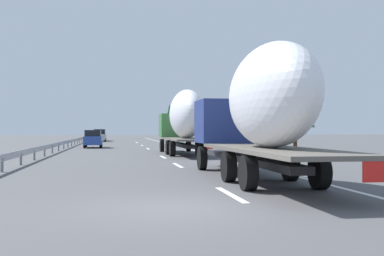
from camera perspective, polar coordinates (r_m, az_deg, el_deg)
name	(u,v)px	position (r m, az deg, el deg)	size (l,w,h in m)	color
ground_plane	(127,147)	(50.72, -7.74, -2.25)	(260.00, 260.00, 0.00)	#4C4C4F
lane_stripe_0	(231,194)	(13.17, 4.64, -7.93)	(3.20, 0.20, 0.01)	white
lane_stripe_1	(178,165)	(23.90, -1.70, -4.48)	(3.20, 0.20, 0.01)	white
lane_stripe_2	(163,157)	(31.21, -3.48, -3.49)	(3.20, 0.20, 0.01)	white
lane_stripe_3	(148,149)	(45.38, -5.29, -2.48)	(3.20, 0.20, 0.01)	white
lane_stripe_4	(142,145)	(55.48, -6.01, -2.08)	(3.20, 0.20, 0.01)	white
lane_stripe_5	(137,143)	(67.70, -6.60, -1.75)	(3.20, 0.20, 0.01)	white
lane_stripe_6	(136,142)	(70.04, -6.69, -1.70)	(3.20, 0.20, 0.01)	white
edge_line_right	(173,145)	(56.12, -2.25, -2.06)	(110.00, 0.20, 0.01)	white
truck_lead	(184,119)	(34.30, -0.98, 1.10)	(13.11, 2.55, 4.58)	#387038
truck_trailing	(259,108)	(16.62, 8.03, 2.38)	(13.75, 2.55, 4.54)	navy
car_silver_hatch	(100,135)	(74.48, -11.01, -0.88)	(4.27, 1.92, 1.91)	#ADB2B7
car_blue_sedan	(93,139)	(48.83, -11.76, -1.26)	(4.37, 1.77, 1.78)	#28479E
car_yellow_coupe	(101,135)	(83.45, -10.89, -0.83)	(4.69, 1.89, 1.86)	gold
road_sign	(190,127)	(51.12, -0.21, 0.15)	(0.10, 0.90, 3.08)	gray
tree_0	(185,118)	(98.18, -0.90, 1.16)	(3.81, 3.81, 6.43)	#472D19
tree_1	(189,117)	(73.89, -0.37, 1.37)	(2.86, 2.86, 5.81)	#472D19
tree_2	(295,93)	(36.37, 12.25, 4.17)	(2.85, 2.85, 7.20)	#472D19
tree_3	(178,116)	(82.62, -1.68, 1.40)	(2.84, 2.84, 6.67)	#472D19
tree_4	(169,118)	(98.45, -2.72, 1.20)	(2.63, 2.63, 7.18)	#472D19
tree_5	(197,120)	(85.48, 0.59, 0.92)	(3.83, 3.83, 5.79)	#472D19
guardrail_median	(72,141)	(53.89, -14.22, -1.52)	(94.00, 0.10, 0.76)	#9EA0A5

